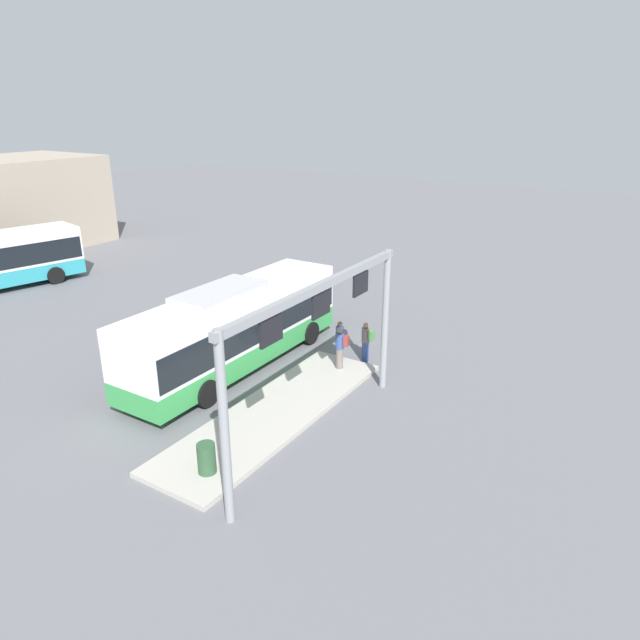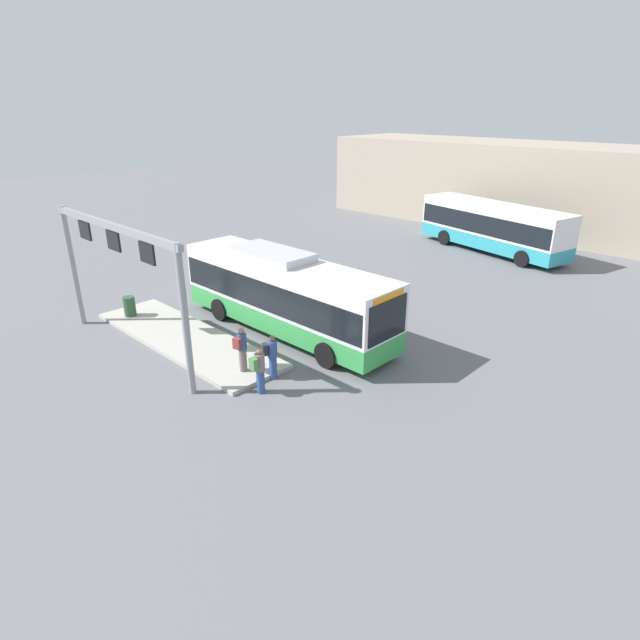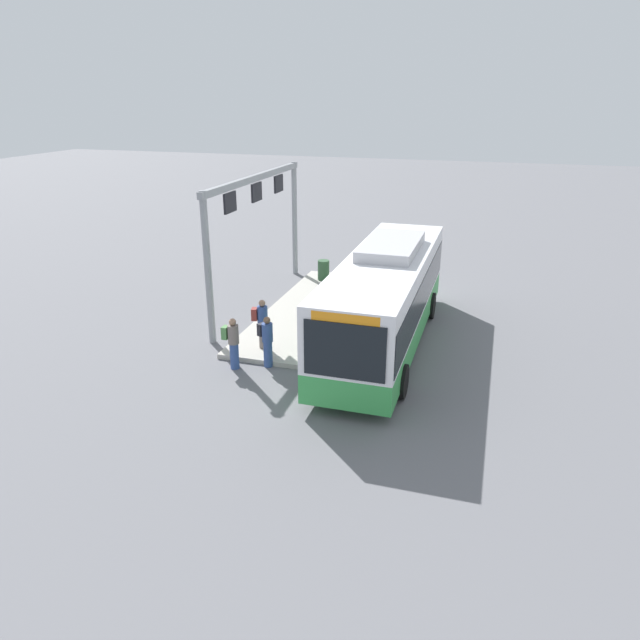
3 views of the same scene
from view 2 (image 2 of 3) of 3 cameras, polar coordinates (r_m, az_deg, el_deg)
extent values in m
plane|color=slate|center=(22.46, -3.68, -1.22)|extent=(120.00, 120.00, 0.00)
cube|color=#B2ADA3|center=(22.22, -14.48, -1.98)|extent=(10.00, 2.80, 0.16)
cube|color=green|center=(22.15, -3.73, 0.62)|extent=(10.58, 2.51, 0.85)
cube|color=white|center=(21.68, -3.82, 3.98)|extent=(10.58, 2.51, 1.90)
cube|color=black|center=(21.74, -3.81, 3.49)|extent=(10.37, 2.54, 1.20)
cube|color=black|center=(18.37, 7.45, -0.03)|extent=(0.04, 2.13, 1.50)
cube|color=#B7B7BC|center=(21.91, -5.31, 7.24)|extent=(3.70, 1.75, 0.36)
cube|color=orange|center=(18.10, 7.41, 2.51)|extent=(0.12, 1.75, 0.28)
cylinder|color=black|center=(20.87, 5.24, -1.69)|extent=(1.00, 0.30, 1.00)
cylinder|color=black|center=(19.23, 0.71, -3.83)|extent=(1.00, 0.30, 1.00)
cylinder|color=black|center=(25.17, -6.47, 2.61)|extent=(1.00, 0.30, 1.00)
cylinder|color=black|center=(23.83, -10.88, 1.15)|extent=(1.00, 0.30, 1.00)
cube|color=teal|center=(36.25, 18.25, 8.33)|extent=(10.61, 4.74, 0.85)
cube|color=white|center=(35.96, 18.52, 10.45)|extent=(10.61, 4.74, 1.90)
cube|color=black|center=(36.00, 18.48, 10.14)|extent=(10.42, 4.74, 1.20)
cylinder|color=black|center=(35.38, 23.62, 6.77)|extent=(1.04, 0.52, 1.00)
cylinder|color=black|center=(33.44, 21.28, 6.28)|extent=(1.04, 0.52, 1.00)
cylinder|color=black|center=(39.05, 15.99, 9.15)|extent=(1.04, 0.52, 1.00)
cylinder|color=black|center=(37.31, 13.50, 8.79)|extent=(1.04, 0.52, 1.00)
cylinder|color=#334C8C|center=(17.74, -6.52, -6.70)|extent=(0.29, 0.29, 0.85)
cylinder|color=slate|center=(17.40, -6.63, -4.62)|extent=(0.35, 0.35, 0.60)
sphere|color=#9E755B|center=(17.22, -6.69, -3.41)|extent=(0.22, 0.22, 0.22)
cube|color=#4C8447|center=(17.25, -7.31, -4.80)|extent=(0.28, 0.19, 0.40)
cylinder|color=slate|center=(18.87, -8.43, -4.35)|extent=(0.34, 0.34, 0.85)
cylinder|color=#334C8C|center=(18.56, -8.56, -2.36)|extent=(0.41, 0.41, 0.60)
sphere|color=#9E755B|center=(18.39, -8.63, -1.20)|extent=(0.22, 0.22, 0.22)
cube|color=maroon|center=(18.37, -9.07, -2.56)|extent=(0.31, 0.24, 0.40)
cylinder|color=#334C8C|center=(18.57, -5.16, -5.21)|extent=(0.38, 0.38, 0.85)
cylinder|color=#334C8C|center=(18.24, -5.24, -3.20)|extent=(0.46, 0.46, 0.60)
sphere|color=brown|center=(18.07, -5.29, -2.03)|extent=(0.22, 0.22, 0.22)
cube|color=#26262D|center=(18.19, -6.05, -3.21)|extent=(0.33, 0.29, 0.40)
cylinder|color=gray|center=(24.69, -25.43, 5.25)|extent=(0.24, 0.24, 5.20)
cylinder|color=gray|center=(17.22, -14.53, -0.21)|extent=(0.24, 0.24, 5.20)
cube|color=gray|center=(20.21, -21.91, 9.56)|extent=(9.06, 0.20, 0.24)
cube|color=black|center=(22.47, -24.35, 8.93)|extent=(0.90, 0.08, 0.70)
cube|color=black|center=(20.33, -21.69, 8.06)|extent=(0.90, 0.08, 0.70)
cube|color=black|center=(18.24, -18.42, 6.96)|extent=(0.90, 0.08, 0.70)
cube|color=tan|center=(44.37, 20.81, 13.61)|extent=(30.57, 8.00, 6.29)
cylinder|color=#2D5133|center=(24.97, -20.14, 1.42)|extent=(0.52, 0.52, 0.90)
camera|label=1|loc=(31.24, -49.08, 16.86)|focal=32.33mm
camera|label=3|loc=(17.37, 54.92, 9.97)|focal=32.87mm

